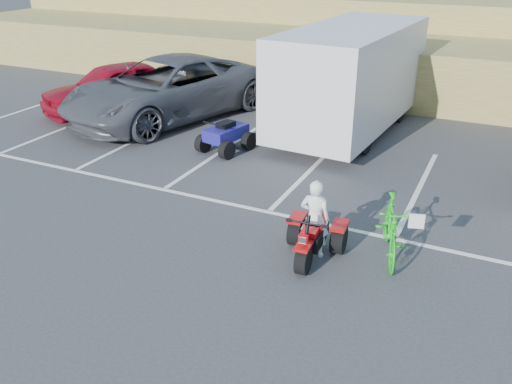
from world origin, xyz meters
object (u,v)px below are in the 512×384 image
at_px(cargo_trailer, 350,76).
at_px(quad_atv_blue, 226,151).
at_px(red_car, 114,87).
at_px(rider, 315,219).
at_px(quad_atv_green, 338,140).
at_px(red_trike_atv, 311,258).
at_px(grey_pickup, 166,89).
at_px(green_dirt_bike, 391,229).

bearing_deg(cargo_trailer, quad_atv_blue, -124.12).
height_order(red_car, quad_atv_blue, red_car).
xyz_separation_m(rider, quad_atv_green, (-1.54, 6.36, -0.75)).
bearing_deg(cargo_trailer, red_car, -166.04).
distance_m(red_trike_atv, grey_pickup, 9.58).
relative_size(red_car, cargo_trailer, 0.71).
height_order(red_car, quad_atv_green, red_car).
height_order(red_trike_atv, cargo_trailer, cargo_trailer).
height_order(red_trike_atv, red_car, red_car).
relative_size(green_dirt_bike, cargo_trailer, 0.28).
distance_m(grey_pickup, red_car, 2.09).
bearing_deg(grey_pickup, green_dirt_bike, -16.28).
xyz_separation_m(rider, red_car, (-9.32, 5.97, 0.07)).
height_order(rider, grey_pickup, grey_pickup).
distance_m(rider, green_dirt_bike, 1.39).
bearing_deg(green_dirt_bike, red_trike_atv, -167.66).
height_order(rider, quad_atv_green, rider).
bearing_deg(quad_atv_green, cargo_trailer, 77.40).
distance_m(red_car, quad_atv_blue, 5.63).
xyz_separation_m(quad_atv_blue, quad_atv_green, (2.53, 2.20, 0.00)).
relative_size(green_dirt_bike, quad_atv_green, 1.43).
distance_m(green_dirt_bike, cargo_trailer, 7.43).
distance_m(rider, red_car, 11.07).
bearing_deg(quad_atv_blue, cargo_trailer, 64.01).
relative_size(red_car, quad_atv_blue, 3.38).
bearing_deg(green_dirt_bike, red_car, 136.14).
height_order(red_trike_atv, quad_atv_blue, red_trike_atv).
bearing_deg(grey_pickup, red_trike_atv, -23.89).
xyz_separation_m(red_trike_atv, red_car, (-9.33, 6.12, 0.82)).
bearing_deg(grey_pickup, quad_atv_green, 19.78).
bearing_deg(green_dirt_bike, rider, -173.34).
height_order(green_dirt_bike, quad_atv_green, green_dirt_bike).
bearing_deg(quad_atv_blue, green_dirt_bike, -21.90).
relative_size(red_trike_atv, rider, 0.97).
distance_m(red_car, cargo_trailer, 7.92).
xyz_separation_m(green_dirt_bike, red_car, (-10.59, 5.43, 0.25)).
height_order(rider, red_car, red_car).
height_order(green_dirt_bike, red_car, red_car).
xyz_separation_m(green_dirt_bike, grey_pickup, (-8.51, 5.49, 0.40)).
distance_m(red_trike_atv, quad_atv_blue, 5.93).
bearing_deg(grey_pickup, red_car, -161.68).
bearing_deg(red_trike_atv, quad_atv_blue, 129.16).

